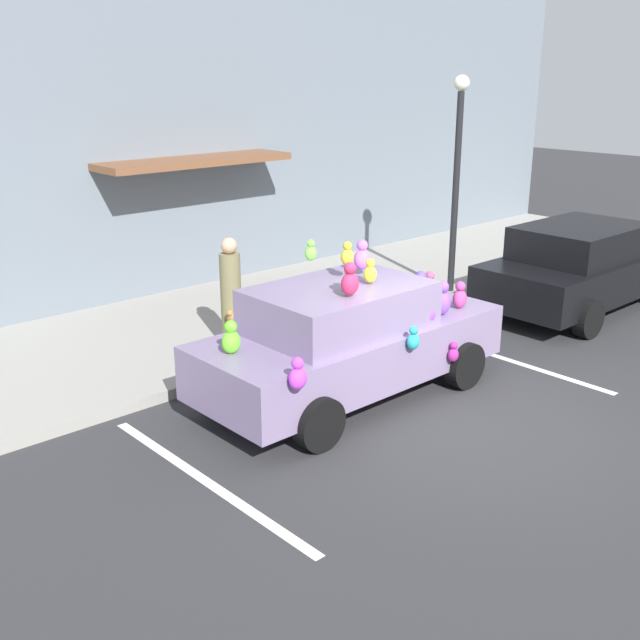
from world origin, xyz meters
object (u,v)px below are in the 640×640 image
object	(u,v)px
pedestrian_near_shopfront	(231,296)
teddy_bear_on_sidewalk	(236,332)
plush_covered_car	(349,339)
street_lamp_post	(457,163)
parked_sedan_behind	(582,266)

from	to	relation	value
pedestrian_near_shopfront	teddy_bear_on_sidewalk	bearing A→B (deg)	-113.55
plush_covered_car	street_lamp_post	bearing A→B (deg)	23.17
plush_covered_car	teddy_bear_on_sidewalk	size ratio (longest dim) A/B	6.54
street_lamp_post	pedestrian_near_shopfront	bearing A→B (deg)	176.46
plush_covered_car	pedestrian_near_shopfront	world-z (taller)	plush_covered_car
plush_covered_car	parked_sedan_behind	size ratio (longest dim) A/B	0.98
plush_covered_car	pedestrian_near_shopfront	size ratio (longest dim) A/B	2.57
parked_sedan_behind	teddy_bear_on_sidewalk	world-z (taller)	parked_sedan_behind
street_lamp_post	plush_covered_car	bearing A→B (deg)	-156.83
pedestrian_near_shopfront	plush_covered_car	bearing A→B (deg)	-84.03
plush_covered_car	teddy_bear_on_sidewalk	bearing A→B (deg)	99.15
street_lamp_post	teddy_bear_on_sidewalk	bearing A→B (deg)	179.01
teddy_bear_on_sidewalk	street_lamp_post	size ratio (longest dim) A/B	0.17
teddy_bear_on_sidewalk	street_lamp_post	bearing A→B (deg)	-0.99
plush_covered_car	street_lamp_post	size ratio (longest dim) A/B	1.10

